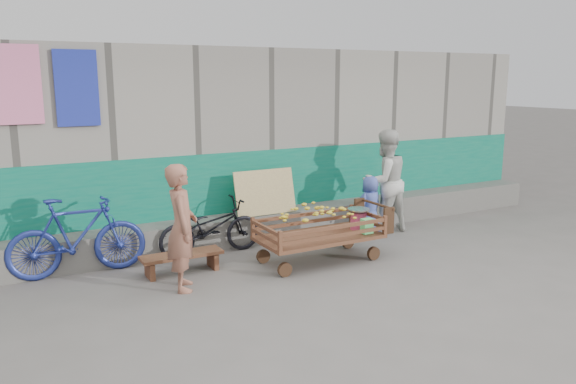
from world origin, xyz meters
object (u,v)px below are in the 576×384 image
bicycle_dark (211,227)px  vendor_man (182,227)px  bench (182,258)px  bicycle_blue (77,236)px  banana_cart (317,224)px  child (370,205)px  woman (385,181)px

bicycle_dark → vendor_man: bearing=145.1°
bench → bicycle_blue: size_ratio=0.62×
banana_cart → vendor_man: vendor_man is taller
banana_cart → child: size_ratio=1.90×
woman → child: 0.49m
woman → bicycle_dark: (-2.99, 0.21, -0.45)m
vendor_man → bicycle_dark: (0.79, 1.12, -0.37)m
bench → bicycle_blue: 1.37m
bicycle_blue → bench: bearing=-112.7°
banana_cart → bench: 1.90m
banana_cart → bicycle_dark: bicycle_dark is taller
woman → bench: bearing=5.6°
bench → woman: 3.70m
woman → bicycle_dark: 3.03m
bicycle_dark → child: bearing=-95.5°
vendor_man → bicycle_dark: size_ratio=1.00×
banana_cart → bicycle_blue: bearing=160.8°
bench → child: bearing=5.1°
banana_cart → vendor_man: bearing=-177.7°
woman → child: (-0.32, -0.05, -0.36)m
bench → woman: woman is taller
vendor_man → bicycle_dark: bearing=-18.9°
vendor_man → bicycle_blue: size_ratio=0.89×
bicycle_blue → woman: bearing=-89.8°
banana_cart → vendor_man: (-1.96, -0.08, 0.23)m
banana_cart → bicycle_blue: 3.18m
child → bench: bearing=-11.1°
banana_cart → bicycle_dark: size_ratio=1.22×
woman → vendor_man: bearing=13.5°
bench → bicycle_blue: (-1.20, 0.57, 0.32)m
vendor_man → woman: (3.78, 0.90, 0.08)m
bicycle_dark → bicycle_blue: bearing=89.9°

